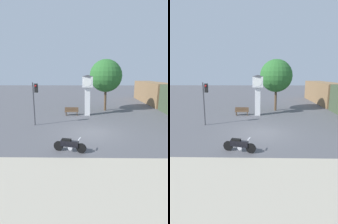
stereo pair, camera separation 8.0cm
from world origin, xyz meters
The scene contains 7 objects.
ground_plane centered at (0.00, 0.00, 0.00)m, with size 120.00×120.00×0.00m, color #56565B.
sidewalk_strip centered at (0.00, -7.57, 0.05)m, with size 36.00×6.00×0.10m.
motorcycle centered at (-1.47, -3.57, 0.45)m, with size 2.08×0.67×0.93m.
clock_tower centered at (-0.34, 6.37, 3.10)m, with size 1.41×1.41×4.65m.
traffic_light centered at (-5.15, 2.12, 2.76)m, with size 0.50×0.35×4.00m.
street_tree centered at (2.01, 9.09, 4.51)m, with size 4.13×4.13×6.58m.
bench centered at (-2.19, 6.29, 0.49)m, with size 1.60×0.44×0.92m.
Camera 1 is at (-0.41, -13.68, 4.77)m, focal length 28.00 mm.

